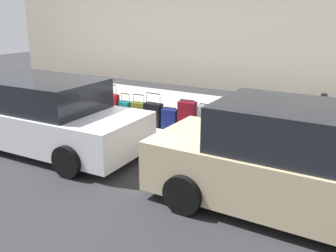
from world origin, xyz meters
TOP-DOWN VIEW (x-y plane):
  - ground_plane at (0.00, 0.00)m, footprint 40.00×40.00m
  - sidewalk_curb at (0.00, -2.50)m, footprint 18.00×5.00m
  - suitcase_black_0 at (-3.28, -0.75)m, footprint 0.40×0.24m
  - suitcase_olive_1 at (-2.84, -0.90)m, footprint 0.39×0.26m
  - suitcase_teal_2 at (-2.38, -0.78)m, footprint 0.43×0.23m
  - suitcase_red_3 at (-1.93, -0.77)m, footprint 0.35×0.22m
  - suitcase_silver_4 at (-1.52, -0.87)m, footprint 0.37×0.20m
  - suitcase_maroon_5 at (-1.06, -0.80)m, footprint 0.45×0.27m
  - suitcase_navy_6 at (-0.58, -0.77)m, footprint 0.42×0.26m
  - suitcase_black_7 at (-0.07, -0.76)m, footprint 0.49×0.24m
  - suitcase_olive_8 at (0.42, -0.81)m, footprint 0.41×0.24m
  - suitcase_teal_9 at (0.85, -0.79)m, footprint 0.37×0.26m
  - suitcase_red_10 at (1.30, -0.76)m, footprint 0.43×0.23m
  - fire_hydrant at (2.26, -0.83)m, footprint 0.39×0.21m
  - bollard_post at (2.77, -0.68)m, footprint 0.13×0.13m
  - parking_meter at (-4.12, -1.08)m, footprint 0.12×0.09m
  - parked_car_beige_0 at (-4.09, 1.55)m, footprint 4.42×2.06m
  - parked_car_white_1 at (1.20, 1.55)m, footprint 4.54×2.24m

SIDE VIEW (x-z plane):
  - ground_plane at x=0.00m, z-range 0.00..0.00m
  - sidewalk_curb at x=0.00m, z-range 0.00..0.14m
  - suitcase_red_3 at x=-1.93m, z-range 0.01..0.79m
  - suitcase_olive_1 at x=-2.84m, z-range 0.03..0.77m
  - suitcase_navy_6 at x=-0.58m, z-range 0.11..0.70m
  - suitcase_teal_9 at x=0.85m, z-range 0.02..0.81m
  - suitcase_olive_8 at x=0.42m, z-range 0.03..0.83m
  - suitcase_teal_2 at x=-2.38m, z-range 0.11..0.76m
  - suitcase_black_7 at x=-0.07m, z-range 0.00..0.90m
  - bollard_post at x=2.77m, z-range 0.14..0.82m
  - suitcase_red_10 at x=1.30m, z-range 0.00..0.99m
  - suitcase_silver_4 at x=-1.52m, z-range 0.11..0.88m
  - fire_hydrant at x=2.26m, z-range 0.16..0.87m
  - suitcase_maroon_5 at x=-1.06m, z-range 0.11..0.95m
  - suitcase_black_0 at x=-3.28m, z-range 0.01..1.05m
  - parked_car_white_1 at x=1.20m, z-range -0.05..1.56m
  - parked_car_beige_0 at x=-4.09m, z-range -0.06..1.66m
  - parking_meter at x=-4.12m, z-range 0.33..1.60m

